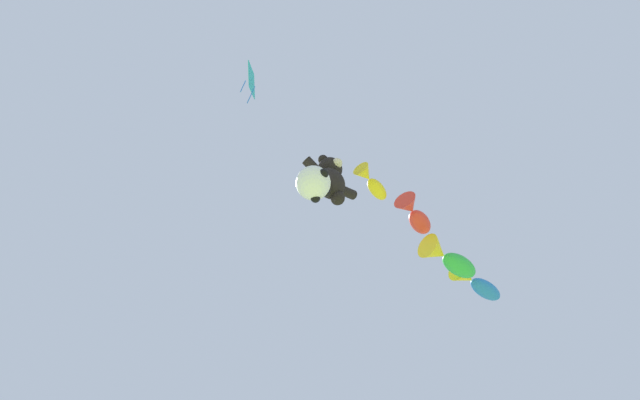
# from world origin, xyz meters

# --- Properties ---
(teddy_bear_kite) EXTENTS (2.16, 0.95, 2.19)m
(teddy_bear_kite) POSITION_xyz_m (-0.51, 5.32, 13.56)
(teddy_bear_kite) COLOR black
(soccer_ball_kite) EXTENTS (1.09, 1.08, 1.00)m
(soccer_ball_kite) POSITION_xyz_m (-1.37, 5.10, 12.09)
(soccer_ball_kite) COLOR white
(fish_kite_goldfin) EXTENTS (1.69, 0.93, 0.63)m
(fish_kite_goldfin) POSITION_xyz_m (1.26, 5.08, 15.00)
(fish_kite_goldfin) COLOR yellow
(fish_kite_crimson) EXTENTS (1.98, 1.26, 0.88)m
(fish_kite_crimson) POSITION_xyz_m (3.51, 5.06, 15.03)
(fish_kite_crimson) COLOR red
(fish_kite_emerald) EXTENTS (2.51, 1.08, 1.01)m
(fish_kite_emerald) POSITION_xyz_m (5.34, 5.29, 14.06)
(fish_kite_emerald) COLOR green
(fish_kite_cobalt) EXTENTS (2.51, 0.92, 0.88)m
(fish_kite_cobalt) POSITION_xyz_m (7.33, 5.50, 14.26)
(fish_kite_cobalt) COLOR blue
(diamond_kite) EXTENTS (1.09, 1.12, 2.72)m
(diamond_kite) POSITION_xyz_m (-3.92, 5.88, 17.95)
(diamond_kite) COLOR #19ADB2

